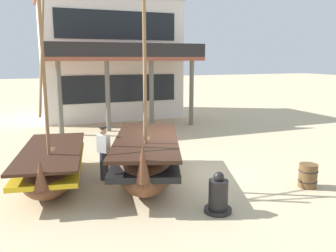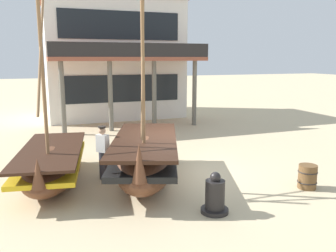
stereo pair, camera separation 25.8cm
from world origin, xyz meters
name	(u,v)px [view 1 (the left image)]	position (x,y,z in m)	size (l,w,h in m)	color
ground_plane	(179,173)	(0.00, 0.00, 0.00)	(120.00, 120.00, 0.00)	#CCB78E
fishing_boat_near_left	(147,158)	(-1.24, -0.37, 0.76)	(3.37, 5.21, 6.01)	brown
fishing_boat_centre_large	(52,165)	(-3.92, 0.47, 0.60)	(2.47, 4.80, 5.78)	brown
fisherman_by_hull	(104,154)	(-2.41, 0.28, 0.83)	(0.40, 0.42, 1.68)	#33333D
capstan_winch	(218,196)	(-0.28, -3.08, 0.41)	(0.68, 0.68, 1.03)	black
wooden_barrel	(308,176)	(3.00, -2.55, 0.35)	(0.56, 0.56, 0.70)	brown
harbor_building_main	(108,58)	(0.44, 12.72, 3.74)	(8.58, 8.60, 7.47)	white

